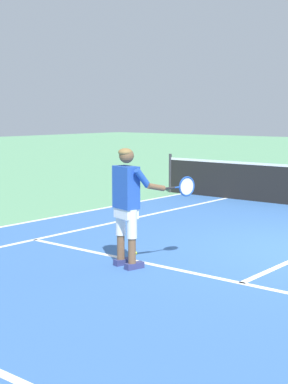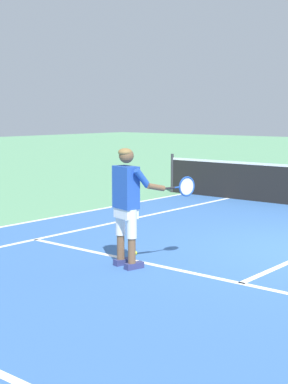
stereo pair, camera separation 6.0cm
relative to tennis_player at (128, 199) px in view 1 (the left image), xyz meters
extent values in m
cube|color=white|center=(1.67, -3.29, -0.99)|extent=(10.98, 0.10, 0.01)
cube|color=white|center=(1.67, 0.32, -0.99)|extent=(8.23, 0.10, 0.01)
cube|color=white|center=(-2.45, 1.71, -0.99)|extent=(0.10, 10.01, 0.01)
cube|color=white|center=(-3.82, 1.71, -0.99)|extent=(0.10, 10.01, 0.01)
cylinder|color=#333338|center=(-4.27, 6.72, -0.45)|extent=(0.08, 0.08, 1.07)
cube|color=navy|center=(-0.14, 0.05, -0.94)|extent=(0.17, 0.30, 0.09)
cube|color=navy|center=(0.13, -0.02, -0.94)|extent=(0.17, 0.30, 0.09)
cylinder|color=brown|center=(-0.15, 0.01, -0.72)|extent=(0.11, 0.11, 0.36)
cylinder|color=silver|center=(-0.15, 0.01, -0.33)|extent=(0.14, 0.14, 0.41)
cylinder|color=brown|center=(0.12, -0.06, -0.72)|extent=(0.11, 0.11, 0.36)
cylinder|color=silver|center=(0.12, -0.06, -0.33)|extent=(0.14, 0.14, 0.41)
cube|color=silver|center=(-0.01, -0.03, -0.17)|extent=(0.38, 0.28, 0.20)
cube|color=#234CAD|center=(-0.01, -0.03, 0.17)|extent=(0.42, 0.31, 0.60)
cylinder|color=brown|center=(-0.25, 0.03, 0.12)|extent=(0.09, 0.09, 0.62)
cylinder|color=#234CAD|center=(0.26, 0.00, 0.32)|extent=(0.15, 0.28, 0.29)
cylinder|color=brown|center=(0.35, 0.19, 0.18)|extent=(0.15, 0.30, 0.14)
sphere|color=brown|center=(-0.01, -0.02, 0.62)|extent=(0.21, 0.21, 0.21)
ellipsoid|color=olive|center=(-0.02, -0.04, 0.67)|extent=(0.24, 0.24, 0.12)
cylinder|color=#232326|center=(0.42, 0.40, 0.15)|extent=(0.08, 0.20, 0.03)
cylinder|color=#1E479E|center=(0.46, 0.55, 0.15)|extent=(0.05, 0.10, 0.02)
torus|color=#1E479E|center=(0.50, 0.73, 0.15)|extent=(0.10, 0.29, 0.30)
cylinder|color=silver|center=(0.50, 0.73, 0.15)|extent=(0.07, 0.24, 0.25)
sphere|color=#CCE02D|center=(-0.38, 0.60, -0.96)|extent=(0.07, 0.07, 0.07)
camera|label=1|loc=(5.33, -6.15, 1.22)|focal=54.35mm
camera|label=2|loc=(5.38, -6.11, 1.22)|focal=54.35mm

